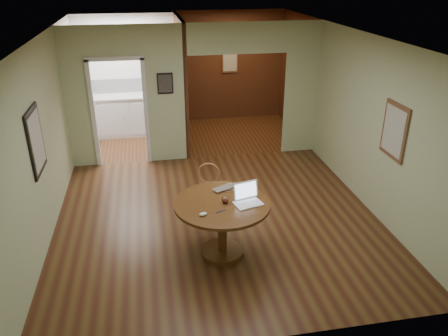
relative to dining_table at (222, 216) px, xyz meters
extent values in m
plane|color=#432013|center=(0.09, 0.88, -0.59)|extent=(5.00, 5.00, 0.00)
plane|color=white|center=(0.09, 0.88, 2.11)|extent=(5.00, 5.00, 0.00)
plane|color=#B4BE93|center=(0.09, -1.62, 0.76)|extent=(5.00, 0.00, 5.00)
plane|color=#B4BE93|center=(-2.41, 0.88, 0.76)|extent=(0.00, 5.00, 5.00)
plane|color=#B4BE93|center=(2.59, 0.88, 0.76)|extent=(0.00, 5.00, 5.00)
cube|color=#B4BE93|center=(-2.16, 3.38, 0.76)|extent=(0.50, 2.70, 0.04)
cube|color=#B4BE93|center=(-0.51, 3.38, 0.76)|extent=(0.80, 2.70, 0.04)
cube|color=#B4BE93|center=(2.24, 3.38, 0.76)|extent=(0.70, 2.70, 0.04)
plane|color=silver|center=(-1.26, 5.38, 0.76)|extent=(2.70, 0.00, 2.70)
plane|color=#402112|center=(1.24, 5.88, 0.76)|extent=(2.70, 0.00, 2.70)
cube|color=#402112|center=(-0.11, 4.63, 0.76)|extent=(0.08, 2.50, 2.70)
cube|color=black|center=(-2.39, 0.88, 0.91)|extent=(0.03, 0.70, 0.90)
cube|color=brown|center=(2.57, 0.38, 0.91)|extent=(0.03, 0.60, 0.80)
cube|color=black|center=(-0.51, 3.36, 1.01)|extent=(0.30, 0.03, 0.40)
cube|color=silver|center=(1.24, 5.86, 0.86)|extent=(0.40, 0.03, 0.50)
cube|color=white|center=(-1.26, 5.37, 0.51)|extent=(2.00, 0.02, 0.32)
cylinder|color=#593A16|center=(0.00, 0.00, -0.57)|extent=(0.60, 0.60, 0.05)
cylinder|color=#593A16|center=(0.00, 0.00, -0.20)|extent=(0.13, 0.13, 0.69)
cylinder|color=#593A16|center=(0.00, 0.00, 0.19)|extent=(1.28, 1.28, 0.04)
cylinder|color=#AE7A3D|center=(-0.06, 0.93, -0.18)|extent=(0.47, 0.47, 0.03)
cylinder|color=#AE7A3D|center=(-0.23, 0.84, -0.39)|extent=(0.03, 0.03, 0.41)
cylinder|color=#AE7A3D|center=(0.03, 0.76, -0.39)|extent=(0.03, 0.03, 0.41)
cylinder|color=#AE7A3D|center=(-0.15, 1.10, -0.39)|extent=(0.03, 0.03, 0.41)
cylinder|color=#AE7A3D|center=(0.11, 1.02, -0.39)|extent=(0.03, 0.03, 0.41)
cylinder|color=#AE7A3D|center=(-0.17, 1.11, -0.01)|extent=(0.02, 0.02, 0.33)
cylinder|color=#AE7A3D|center=(0.13, 1.02, -0.01)|extent=(0.02, 0.02, 0.33)
torus|color=#AE7A3D|center=(-0.02, 1.07, 0.14)|extent=(0.34, 0.12, 0.35)
cube|color=white|center=(0.33, -0.10, 0.22)|extent=(0.40, 0.33, 0.02)
cube|color=silver|center=(0.33, -0.13, 0.23)|extent=(0.32, 0.20, 0.00)
cube|color=white|center=(0.33, 0.05, 0.34)|extent=(0.36, 0.15, 0.23)
cube|color=gray|center=(0.33, 0.04, 0.34)|extent=(0.31, 0.12, 0.19)
imported|color=silver|center=(0.12, 0.34, 0.22)|extent=(0.40, 0.35, 0.03)
ellipsoid|color=white|center=(-0.29, -0.28, 0.23)|extent=(0.12, 0.09, 0.04)
cylinder|color=navy|center=(-0.06, -0.23, 0.21)|extent=(0.14, 0.07, 0.01)
cube|color=white|center=(-1.26, 5.08, -0.14)|extent=(2.00, 0.55, 0.90)
cube|color=silver|center=(-1.26, 5.08, 0.33)|extent=(2.06, 0.60, 0.04)
sphere|color=#B20C0C|center=(-1.41, 4.79, -0.09)|extent=(0.03, 0.03, 0.03)
sphere|color=#B20C0C|center=(-0.41, 4.79, -0.09)|extent=(0.03, 0.03, 0.03)
ellipsoid|color=tan|center=(-0.48, 5.08, 0.50)|extent=(0.35, 0.31, 0.30)
camera|label=1|loc=(-0.87, -4.96, 3.04)|focal=35.00mm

